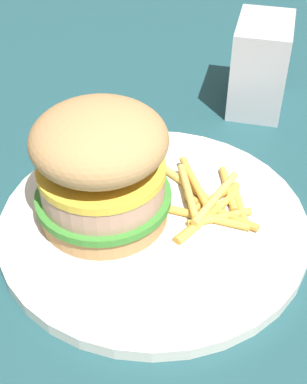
{
  "coord_description": "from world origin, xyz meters",
  "views": [
    {
      "loc": [
        -0.1,
        -0.3,
        0.34
      ],
      "look_at": [
        0.03,
        0.02,
        0.04
      ],
      "focal_mm": 49.92,
      "sensor_mm": 36.0,
      "label": 1
    }
  ],
  "objects": [
    {
      "name": "napkin_dispenser",
      "position": [
        0.22,
        0.17,
        0.05
      ],
      "size": [
        0.1,
        0.11,
        0.1
      ],
      "primitive_type": "cube",
      "rotation": [
        0.0,
        0.0,
        4.09
      ],
      "color": "#B7BABF",
      "rests_on": "ground_plane"
    },
    {
      "name": "plate",
      "position": [
        0.03,
        0.02,
        0.01
      ],
      "size": [
        0.27,
        0.27,
        0.01
      ],
      "primitive_type": "cylinder",
      "color": "silver",
      "rests_on": "ground_plane"
    },
    {
      "name": "sandwich",
      "position": [
        -0.01,
        0.04,
        0.07
      ],
      "size": [
        0.12,
        0.12,
        0.11
      ],
      "color": "tan",
      "rests_on": "plate"
    },
    {
      "name": "ground_plane",
      "position": [
        0.0,
        0.0,
        0.0
      ],
      "size": [
        1.6,
        1.6,
        0.0
      ],
      "primitive_type": "plane",
      "color": "#1E474C"
    },
    {
      "name": "fries_pile",
      "position": [
        0.08,
        0.01,
        0.02
      ],
      "size": [
        0.09,
        0.11,
        0.01
      ],
      "color": "gold",
      "rests_on": "plate"
    }
  ]
}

